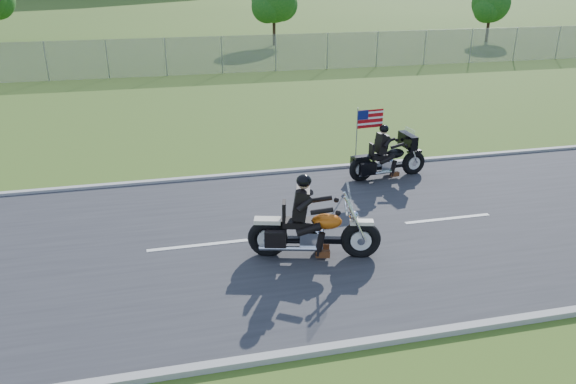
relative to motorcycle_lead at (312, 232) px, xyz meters
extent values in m
plane|color=#2C4616|center=(-0.31, 0.99, -0.59)|extent=(420.00, 420.00, 0.00)
cube|color=#28282B|center=(-0.31, 0.99, -0.57)|extent=(120.00, 8.00, 0.04)
cube|color=#9E9B93|center=(-0.31, 5.04, -0.54)|extent=(120.00, 0.18, 0.12)
cube|color=#9E9B93|center=(-0.31, -3.06, -0.54)|extent=(120.00, 0.18, 0.12)
cube|color=gray|center=(-5.31, 20.99, 0.41)|extent=(60.00, 0.03, 2.00)
cylinder|color=#382316|center=(5.69, 30.99, 0.67)|extent=(0.22, 0.22, 2.52)
sphere|color=#144C14|center=(5.69, 30.99, 2.56)|extent=(3.20, 3.20, 3.20)
sphere|color=#144C14|center=(6.33, 31.47, 2.20)|extent=(2.40, 2.40, 2.40)
sphere|color=#144C14|center=(5.13, 30.59, 2.11)|extent=(2.24, 2.24, 2.24)
cylinder|color=#382316|center=(21.69, 28.99, 0.53)|extent=(0.22, 0.22, 2.24)
sphere|color=#144C14|center=(21.69, 28.99, 2.21)|extent=(2.80, 2.80, 2.80)
sphere|color=#144C14|center=(22.25, 29.41, 1.89)|extent=(2.10, 2.10, 2.10)
sphere|color=#144C14|center=(21.20, 28.64, 1.81)|extent=(1.96, 1.96, 1.96)
torus|color=black|center=(0.99, -0.26, -0.16)|extent=(0.87, 0.42, 0.85)
torus|color=black|center=(-0.90, 0.24, -0.16)|extent=(0.87, 0.42, 0.85)
ellipsoid|color=#C7560E|center=(0.29, -0.08, 0.25)|extent=(0.71, 0.52, 0.32)
cube|color=black|center=(-0.29, 0.08, 0.21)|extent=(0.70, 0.49, 0.14)
cube|color=black|center=(-0.23, 0.06, 0.65)|extent=(0.38, 0.51, 0.63)
sphere|color=black|center=(-0.18, 0.05, 1.14)|extent=(0.38, 0.38, 0.31)
cube|color=silver|center=(0.73, -0.19, 0.80)|extent=(0.18, 0.52, 0.46)
torus|color=black|center=(4.17, 4.05, -0.22)|extent=(0.74, 0.25, 0.73)
torus|color=black|center=(2.51, 3.89, -0.22)|extent=(0.74, 0.25, 0.73)
ellipsoid|color=black|center=(3.56, 3.99, 0.14)|extent=(0.58, 0.37, 0.27)
cube|color=black|center=(3.05, 3.94, 0.10)|extent=(0.57, 0.35, 0.12)
cube|color=black|center=(3.10, 3.95, 0.48)|extent=(0.27, 0.41, 0.54)
sphere|color=black|center=(3.15, 3.95, 0.90)|extent=(0.29, 0.29, 0.26)
cube|color=black|center=(3.93, 4.03, 0.48)|extent=(0.29, 0.80, 0.39)
cube|color=#B70C11|center=(2.79, 4.12, 1.17)|extent=(0.78, 0.10, 0.51)
camera|label=1|loc=(-2.87, -10.07, 5.27)|focal=35.00mm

